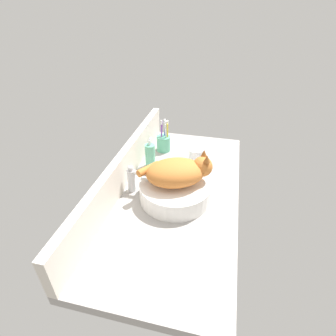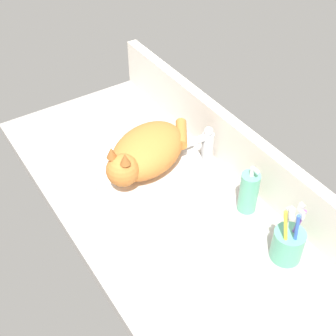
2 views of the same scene
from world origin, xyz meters
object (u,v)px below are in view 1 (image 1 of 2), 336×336
(soap_dispenser, at_px, (150,155))
(sink_basin, at_px, (174,190))
(cat, at_px, (178,172))
(water_glass, at_px, (196,157))
(faucet, at_px, (134,178))
(toothbrush_cup, at_px, (164,142))

(soap_dispenser, bearing_deg, sink_basin, -142.05)
(cat, xyz_separation_m, water_glass, (0.31, -0.04, -0.10))
(cat, xyz_separation_m, faucet, (0.00, 0.20, -0.07))
(faucet, bearing_deg, water_glass, -37.60)
(sink_basin, distance_m, toothbrush_cup, 0.44)
(sink_basin, height_order, toothbrush_cup, toothbrush_cup)
(sink_basin, bearing_deg, faucet, 87.66)
(water_glass, bearing_deg, faucet, 142.40)
(cat, relative_size, faucet, 2.28)
(sink_basin, relative_size, water_glass, 3.83)
(soap_dispenser, bearing_deg, cat, -139.43)
(sink_basin, relative_size, cat, 1.01)
(sink_basin, xyz_separation_m, cat, (0.01, -0.01, 0.10))
(cat, bearing_deg, sink_basin, 115.91)
(faucet, height_order, water_glass, faucet)
(sink_basin, height_order, faucet, faucet)
(soap_dispenser, xyz_separation_m, water_glass, (0.09, -0.23, -0.03))
(faucet, height_order, toothbrush_cup, toothbrush_cup)
(soap_dispenser, relative_size, water_glass, 1.94)
(sink_basin, height_order, water_glass, same)
(cat, xyz_separation_m, toothbrush_cup, (0.41, 0.16, -0.09))
(sink_basin, xyz_separation_m, faucet, (0.01, 0.19, 0.03))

